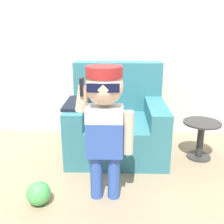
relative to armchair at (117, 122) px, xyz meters
name	(u,v)px	position (x,y,z in m)	size (l,w,h in m)	color
ground_plane	(98,155)	(-0.20, -0.17, -0.33)	(10.00, 10.00, 0.00)	#998466
wall_back	(101,30)	(-0.20, 0.54, 0.97)	(10.00, 0.05, 2.60)	silver
armchair	(117,122)	(0.00, 0.00, 0.00)	(1.03, 0.94, 0.95)	teal
person_child	(105,114)	(-0.08, -0.90, 0.38)	(0.44, 0.33, 1.06)	#3356AD
side_table	(201,136)	(0.88, -0.19, -0.08)	(0.38, 0.38, 0.40)	#333333
toy_ball	(39,193)	(-0.59, -1.01, -0.23)	(0.19, 0.19, 0.19)	#4CB256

